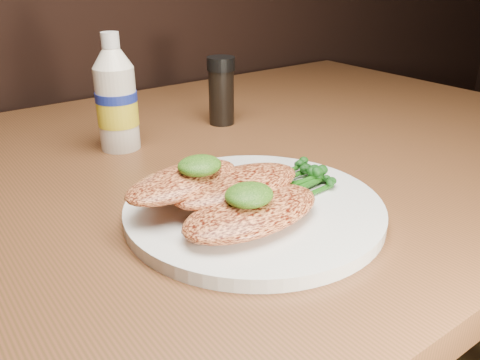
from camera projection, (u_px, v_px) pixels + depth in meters
dining_table at (236, 350)px, 0.86m from camera, size 1.20×0.80×0.75m
plate at (254, 209)px, 0.53m from camera, size 0.28×0.28×0.01m
chicken_front at (252, 212)px, 0.48m from camera, size 0.16×0.09×0.02m
chicken_mid at (237, 185)px, 0.51m from camera, size 0.15×0.08×0.02m
chicken_back at (183, 181)px, 0.51m from camera, size 0.15×0.09×0.02m
pesto_front at (249, 195)px, 0.47m from camera, size 0.06×0.06×0.02m
pesto_back at (200, 165)px, 0.50m from camera, size 0.05×0.05×0.02m
broccolini_bundle at (289, 181)px, 0.55m from camera, size 0.14×0.12×0.02m
mayo_bottle at (116, 93)px, 0.68m from camera, size 0.07×0.07×0.16m
pepper_grinder at (221, 91)px, 0.80m from camera, size 0.05×0.05×0.11m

